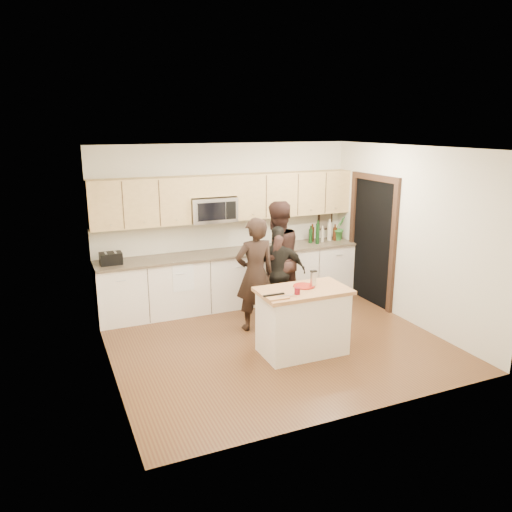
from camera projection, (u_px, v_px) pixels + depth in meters
name	position (u px, v px, depth m)	size (l,w,h in m)	color
floor	(276.00, 342.00, 7.09)	(4.50, 4.50, 0.00)	brown
room_shell	(277.00, 222.00, 6.65)	(4.52, 4.02, 2.71)	beige
back_cabinetry	(233.00, 278.00, 8.47)	(4.50, 0.66, 0.94)	white
upper_cabinetry	(231.00, 196.00, 8.26)	(4.50, 0.33, 0.75)	tan
microwave	(212.00, 209.00, 8.14)	(0.76, 0.41, 0.40)	silver
doorway	(372.00, 236.00, 8.45)	(0.06, 1.25, 2.20)	black
framed_picture	(325.00, 220.00, 9.27)	(0.30, 0.03, 0.38)	black
dish_towel	(181.00, 268.00, 7.85)	(0.34, 0.60, 0.48)	white
island	(303.00, 321.00, 6.66)	(1.21, 0.71, 0.90)	white
red_plate	(304.00, 286.00, 6.64)	(0.29, 0.29, 0.02)	maroon
box_grater	(313.00, 278.00, 6.61)	(0.08, 0.06, 0.21)	silver
drink_glass	(297.00, 291.00, 6.34)	(0.07, 0.07, 0.09)	maroon
cutting_board	(277.00, 297.00, 6.20)	(0.27, 0.18, 0.02)	#AC7847
tongs	(274.00, 295.00, 6.24)	(0.29, 0.03, 0.02)	black
knife	(285.00, 296.00, 6.22)	(0.22, 0.02, 0.01)	silver
toaster	(111.00, 258.00, 7.55)	(0.33, 0.24, 0.18)	black
bottle_cluster	(322.00, 232.00, 8.99)	(0.59, 0.28, 0.42)	black
orchid	(339.00, 228.00, 9.12)	(0.24, 0.20, 0.44)	#327B31
woman_left	(255.00, 274.00, 7.36)	(0.62, 0.41, 1.70)	black
woman_center	(276.00, 258.00, 7.98)	(0.89, 0.70, 1.84)	black
woman_right	(279.00, 272.00, 7.86)	(0.87, 0.36, 1.48)	black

